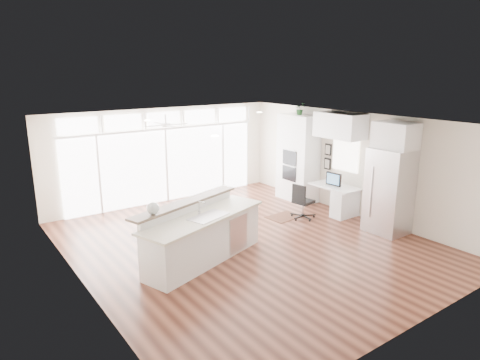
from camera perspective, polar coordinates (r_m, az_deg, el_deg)
floor at (r=9.60m, az=0.95°, el=-8.49°), size 7.00×8.00×0.02m
ceiling at (r=8.89m, az=1.03°, el=7.79°), size 7.00×8.00×0.02m
wall_back at (r=12.51m, az=-10.03°, el=3.30°), size 7.00×0.04×2.70m
wall_front at (r=6.57m, az=22.52°, el=-8.07°), size 7.00×0.04×2.70m
wall_left at (r=7.69m, az=-20.52°, el=-4.60°), size 0.04×8.00×2.70m
wall_right at (r=11.53m, az=15.10°, el=2.06°), size 0.04×8.00×2.70m
glass_wall at (r=12.52m, az=-9.85°, el=1.91°), size 5.80×0.06×2.08m
transom_row at (r=12.30m, az=-10.12°, el=7.96°), size 5.90×0.06×0.40m
desk_window at (r=11.65m, az=13.90°, el=3.26°), size 0.04×0.85×0.85m
ceiling_fan at (r=11.05m, az=-9.90°, el=7.77°), size 1.16×1.16×0.32m
recessed_lights at (r=9.06m, az=0.26°, el=7.78°), size 3.40×3.00×0.02m
oven_cabinet at (r=12.51m, az=7.74°, el=2.92°), size 0.64×1.20×2.50m
desk_nook at (r=11.69m, az=12.49°, el=-2.54°), size 0.72×1.30×0.76m
upper_cabinets at (r=11.30m, az=13.18°, el=7.09°), size 0.64×1.30×0.64m
refrigerator at (r=10.53m, az=19.26°, el=-1.41°), size 0.76×0.90×2.00m
fridge_cabinet at (r=10.31m, az=20.06°, el=5.61°), size 0.64×0.90×0.60m
framed_photos at (r=12.08m, az=11.63°, el=3.06°), size 0.06×0.22×0.80m
kitchen_island at (r=8.61m, az=-4.79°, el=-7.07°), size 3.13×1.96×1.16m
rug at (r=11.27m, az=5.88°, el=-4.90°), size 0.89×0.67×0.01m
office_chair at (r=11.11m, az=8.46°, el=-2.81°), size 0.55×0.52×0.92m
fishbowl at (r=8.01m, az=-11.53°, el=-3.72°), size 0.29×0.29×0.23m
monitor at (r=11.48m, az=12.38°, el=0.13°), size 0.12×0.47×0.39m
keyboard at (r=11.40m, az=11.76°, el=-0.90°), size 0.15×0.31×0.01m
potted_plant at (r=12.31m, az=7.96°, el=9.22°), size 0.30×0.33×0.26m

